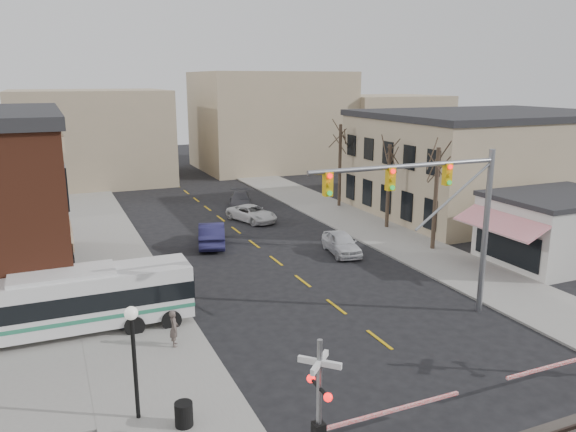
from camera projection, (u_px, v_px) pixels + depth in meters
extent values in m
plane|color=black|center=(406.00, 360.00, 22.82)|extent=(160.00, 160.00, 0.00)
cube|color=gray|center=(108.00, 252.00, 36.96)|extent=(5.00, 60.00, 0.12)
cube|color=gray|center=(358.00, 223.00, 44.30)|extent=(5.00, 60.00, 0.12)
cube|color=tan|center=(65.00, 204.00, 31.45)|extent=(0.10, 15.00, 0.50)
cube|color=tan|center=(58.00, 131.00, 30.47)|extent=(0.10, 15.00, 0.70)
cube|color=black|center=(69.00, 247.00, 32.04)|extent=(0.08, 13.00, 2.60)
cube|color=tan|center=(486.00, 164.00, 48.19)|extent=(20.00, 15.00, 8.00)
cube|color=#262628|center=(490.00, 114.00, 47.18)|extent=(20.30, 15.30, 0.50)
cube|color=beige|center=(557.00, 230.00, 34.76)|extent=(8.00, 6.00, 4.00)
cube|color=#262628|center=(561.00, 197.00, 34.25)|extent=(8.20, 6.20, 0.30)
cube|color=red|center=(499.00, 223.00, 32.67)|extent=(1.68, 6.00, 0.87)
cylinder|color=#382B21|center=(435.00, 199.00, 36.74)|extent=(0.28, 0.28, 6.75)
cylinder|color=#382B21|center=(388.00, 186.00, 42.26)|extent=(0.28, 0.28, 6.30)
cylinder|color=#382B21|center=(340.00, 166.00, 49.36)|extent=(0.28, 0.28, 7.20)
cube|color=silver|center=(65.00, 301.00, 24.67)|extent=(10.99, 2.48, 2.38)
cube|color=black|center=(65.00, 298.00, 24.63)|extent=(11.03, 2.52, 0.82)
cube|color=#287859|center=(66.00, 313.00, 24.81)|extent=(11.03, 2.52, 0.18)
cylinder|color=black|center=(68.00, 326.00, 24.95)|extent=(0.94, 2.38, 0.91)
cylinder|color=gray|center=(485.00, 233.00, 26.72)|extent=(0.28, 0.28, 8.00)
cylinder|color=gray|center=(407.00, 166.00, 24.07)|extent=(9.41, 0.20, 0.20)
cube|color=gold|center=(447.00, 174.00, 25.04)|extent=(0.35, 0.30, 1.00)
cube|color=gold|center=(390.00, 179.00, 23.89)|extent=(0.35, 0.30, 1.00)
cube|color=gold|center=(328.00, 184.00, 22.73)|extent=(0.35, 0.30, 1.00)
cylinder|color=gray|center=(319.00, 403.00, 16.25)|extent=(0.16, 0.16, 4.00)
cube|color=silver|center=(320.00, 362.00, 15.94)|extent=(1.00, 1.00, 0.18)
cube|color=silver|center=(320.00, 362.00, 15.94)|extent=(1.00, 1.00, 0.18)
sphere|color=#FF0C0C|center=(328.00, 397.00, 15.64)|extent=(0.26, 0.26, 0.26)
sphere|color=#FF0C0C|center=(311.00, 379.00, 16.62)|extent=(0.26, 0.26, 0.26)
cube|color=black|center=(319.00, 430.00, 16.46)|extent=(0.35, 0.35, 0.50)
cube|color=#FF0C0C|center=(393.00, 410.00, 17.47)|extent=(5.00, 0.10, 0.10)
cube|color=#FF0C0C|center=(560.00, 364.00, 20.29)|extent=(5.00, 0.10, 0.10)
cylinder|color=black|center=(135.00, 369.00, 18.35)|extent=(0.14, 0.14, 3.60)
sphere|color=silver|center=(131.00, 313.00, 17.88)|extent=(0.44, 0.44, 0.44)
cylinder|color=black|center=(184.00, 414.00, 18.25)|extent=(0.60, 0.60, 0.81)
imported|color=silver|center=(341.00, 243.00, 36.64)|extent=(2.31, 4.39, 1.43)
imported|color=#1E1C47|center=(212.00, 234.00, 38.44)|extent=(2.96, 5.21, 1.62)
imported|color=silver|center=(252.00, 214.00, 44.98)|extent=(3.56, 5.06, 1.28)
imported|color=#444449|center=(240.00, 200.00, 49.90)|extent=(3.26, 4.96, 1.34)
imported|color=#594D47|center=(174.00, 328.00, 23.65)|extent=(0.47, 0.63, 1.58)
imported|color=#2D2F50|center=(125.00, 306.00, 25.50)|extent=(1.12, 1.17, 1.91)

